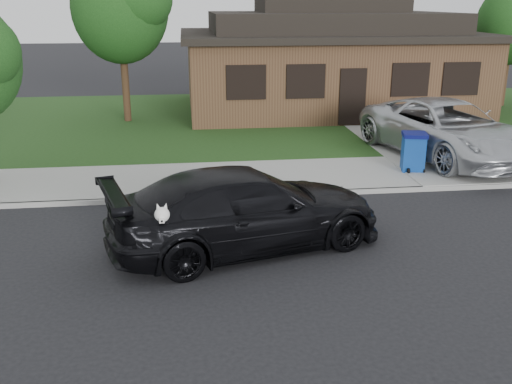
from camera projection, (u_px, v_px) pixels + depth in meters
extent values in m
plane|color=black|center=(307.00, 256.00, 10.90)|extent=(120.00, 120.00, 0.00)
cube|color=gray|center=(270.00, 177.00, 15.59)|extent=(60.00, 3.00, 0.12)
cube|color=gray|center=(278.00, 195.00, 14.18)|extent=(60.00, 0.12, 0.12)
cube|color=#193814|center=(241.00, 120.00, 23.11)|extent=(60.00, 13.00, 0.13)
cube|color=gray|center=(411.00, 131.00, 20.98)|extent=(4.50, 13.00, 0.14)
imported|color=black|center=(246.00, 209.00, 11.09)|extent=(5.82, 3.60, 1.58)
ellipsoid|color=white|center=(163.00, 216.00, 9.89)|extent=(0.34, 0.40, 0.30)
sphere|color=white|center=(162.00, 215.00, 9.65)|extent=(0.26, 0.26, 0.26)
cube|color=white|center=(162.00, 220.00, 9.54)|extent=(0.09, 0.12, 0.08)
sphere|color=black|center=(162.00, 221.00, 9.49)|extent=(0.04, 0.04, 0.04)
cone|color=white|center=(158.00, 207.00, 9.64)|extent=(0.11, 0.11, 0.14)
cone|color=white|center=(166.00, 206.00, 9.66)|extent=(0.11, 0.11, 0.14)
imported|color=#B7BABF|center=(446.00, 129.00, 17.07)|extent=(4.12, 6.55, 1.69)
cube|color=navy|center=(413.00, 154.00, 15.86)|extent=(0.71, 0.71, 0.96)
cube|color=#060B4D|center=(415.00, 135.00, 15.68)|extent=(0.77, 0.77, 0.11)
cylinder|color=black|center=(408.00, 171.00, 15.68)|extent=(0.09, 0.16, 0.15)
cylinder|color=black|center=(423.00, 170.00, 15.73)|extent=(0.09, 0.16, 0.15)
cube|color=#422B1C|center=(327.00, 73.00, 24.96)|extent=(12.00, 8.00, 3.00)
cube|color=black|center=(329.00, 35.00, 24.44)|extent=(12.60, 8.60, 0.25)
cube|color=black|center=(329.00, 22.00, 24.27)|extent=(10.00, 6.50, 0.80)
cube|color=black|center=(330.00, 5.00, 24.05)|extent=(6.00, 3.50, 0.60)
cube|color=black|center=(353.00, 97.00, 21.29)|extent=(1.00, 0.06, 2.10)
cube|color=black|center=(246.00, 82.00, 20.64)|extent=(1.30, 0.05, 1.10)
cube|color=black|center=(306.00, 81.00, 20.90)|extent=(1.30, 0.05, 1.10)
cube|color=black|center=(410.00, 80.00, 21.36)|extent=(1.30, 0.05, 1.10)
cube|color=black|center=(461.00, 79.00, 21.59)|extent=(1.30, 0.05, 1.10)
cylinder|color=#332114|center=(126.00, 89.00, 22.17)|extent=(0.28, 0.28, 2.48)
ellipsoid|color=#143811|center=(120.00, 7.00, 21.20)|extent=(3.60, 3.60, 4.14)
cylinder|color=#332114|center=(503.00, 83.00, 25.57)|extent=(0.28, 0.28, 2.03)
ellipsoid|color=#143811|center=(511.00, 25.00, 24.77)|extent=(3.00, 3.00, 3.45)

